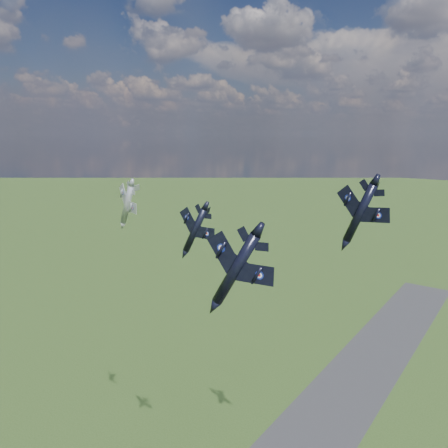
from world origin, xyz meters
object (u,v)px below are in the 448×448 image
Objects in this scene: jet_lead_navy at (195,230)px; jet_right_navy at (236,269)px; jet_high_navy at (360,213)px; jet_left_silver at (127,204)px.

jet_right_navy is at bearing -42.78° from jet_lead_navy.
jet_lead_navy is 30.09m from jet_high_navy.
jet_high_navy is (23.76, 18.22, 3.00)m from jet_lead_navy.
jet_high_navy is 1.19× the size of jet_left_silver.
jet_high_navy is at bearing 77.37° from jet_right_navy.
jet_high_navy is at bearing 36.30° from jet_lead_navy.
jet_lead_navy is 30.46m from jet_right_navy.
jet_right_navy is at bearing -84.35° from jet_high_navy.
jet_right_navy is 0.82× the size of jet_high_navy.
jet_left_silver is (-44.32, 23.52, 0.20)m from jet_right_navy.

